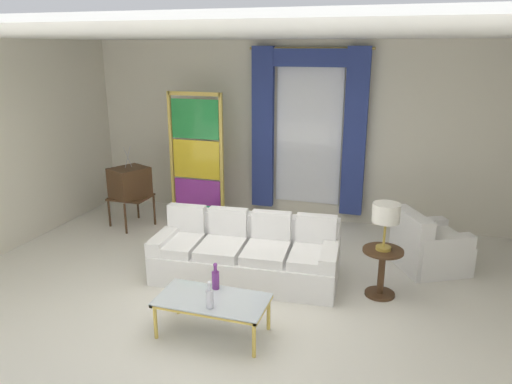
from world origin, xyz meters
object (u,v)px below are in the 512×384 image
bottle_blue_decanter (210,297)px  peacock_figurine (205,220)px  couch_white_long (247,255)px  table_lamp_brass (386,215)px  bottle_crystal_tall (216,279)px  stained_glass_divider (196,162)px  round_side_table (382,268)px  coffee_table (212,302)px  armchair_white (427,248)px  vintage_tv (130,184)px

bottle_blue_decanter → peacock_figurine: bearing=114.2°
couch_white_long → bottle_blue_decanter: bearing=-85.1°
peacock_figurine → table_lamp_brass: bearing=-23.6°
bottle_crystal_tall → stained_glass_divider: 3.25m
bottle_crystal_tall → table_lamp_brass: size_ratio=0.52×
bottle_blue_decanter → table_lamp_brass: table_lamp_brass is taller
couch_white_long → round_side_table: 1.70m
coffee_table → armchair_white: size_ratio=1.03×
couch_white_long → round_side_table: (1.70, 0.02, 0.05)m
vintage_tv → armchair_white: (4.67, -0.24, -0.44)m
couch_white_long → round_side_table: couch_white_long is taller
coffee_table → bottle_blue_decanter: (0.05, -0.17, 0.15)m
coffee_table → round_side_table: 2.12m
bottle_blue_decanter → table_lamp_brass: 2.26m
table_lamp_brass → coffee_table: bearing=-139.6°
round_side_table → table_lamp_brass: (0.00, 0.00, 0.67)m
peacock_figurine → round_side_table: size_ratio=1.01×
armchair_white → couch_white_long: bearing=-156.4°
coffee_table → stained_glass_divider: size_ratio=0.52×
bottle_blue_decanter → round_side_table: bearing=44.7°
coffee_table → table_lamp_brass: table_lamp_brass is taller
bottle_crystal_tall → stained_glass_divider: size_ratio=0.14×
couch_white_long → bottle_crystal_tall: bearing=-88.2°
stained_glass_divider → table_lamp_brass: 3.56m
coffee_table → vintage_tv: 3.62m
table_lamp_brass → armchair_white: bearing=60.7°
armchair_white → vintage_tv: bearing=177.0°
armchair_white → bottle_crystal_tall: bearing=-136.0°
bottle_blue_decanter → stained_glass_divider: size_ratio=0.13×
coffee_table → table_lamp_brass: (1.61, 1.37, 0.66)m
couch_white_long → stained_glass_divider: (-1.44, 1.70, 0.75)m
armchair_white → stained_glass_divider: size_ratio=0.50×
armchair_white → peacock_figurine: bearing=175.3°
coffee_table → peacock_figurine: (-1.20, 2.61, -0.15)m
couch_white_long → armchair_white: size_ratio=2.17×
bottle_crystal_tall → vintage_tv: bearing=136.3°
bottle_crystal_tall → peacock_figurine: size_ratio=0.50×
armchair_white → table_lamp_brass: size_ratio=1.94×
couch_white_long → armchair_white: bearing=23.6°
bottle_blue_decanter → armchair_white: 3.28m
coffee_table → round_side_table: round_side_table is taller
stained_glass_divider → peacock_figurine: 1.00m
vintage_tv → peacock_figurine: (1.32, 0.03, -0.51)m
vintage_tv → bottle_crystal_tall: bearing=-43.7°
bottle_blue_decanter → vintage_tv: vintage_tv is taller
coffee_table → bottle_blue_decanter: 0.24m
bottle_crystal_tall → table_lamp_brass: (1.66, 1.16, 0.50)m
peacock_figurine → bottle_crystal_tall: bearing=-64.2°
armchair_white → stained_glass_divider: stained_glass_divider is taller
bottle_blue_decanter → coffee_table: bearing=105.3°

